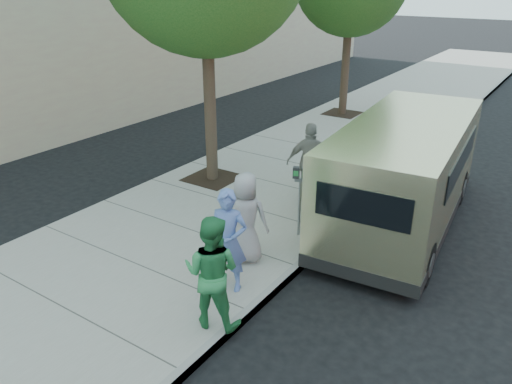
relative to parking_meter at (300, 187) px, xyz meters
The scene contains 9 objects.
ground 1.80m from the parking_meter, 131.62° to the right, with size 120.00×120.00×0.00m, color black.
sidewalk 2.42m from the parking_meter, 151.79° to the right, with size 5.00×60.00×0.15m, color gray.
curb_face 1.58m from the parking_meter, 62.69° to the right, with size 0.12×60.00×0.16m, color gray.
parking_meter is the anchor object (origin of this frame).
van 2.28m from the parking_meter, 52.78° to the left, with size 2.47×6.11×2.21m.
person_officer 2.20m from the parking_meter, 91.35° to the right, with size 0.62×0.41×1.70m, color #5A75BF.
person_green_shirt 3.04m from the parking_meter, 84.53° to the right, with size 0.83×0.64×1.70m, color #2C874A.
person_gray_shirt 1.37m from the parking_meter, 104.10° to the right, with size 0.79×0.52×1.63m, color #959597.
person_striped_polo 1.68m from the parking_meter, 111.26° to the left, with size 1.04×0.43×1.77m, color gray.
Camera 1 is at (4.99, -6.57, 4.79)m, focal length 35.00 mm.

